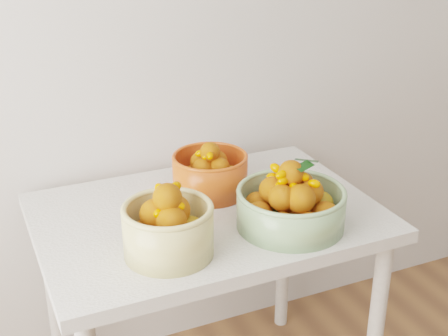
{
  "coord_description": "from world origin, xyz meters",
  "views": [
    {
      "loc": [
        -0.97,
        0.08,
        1.62
      ],
      "look_at": [
        -0.33,
        1.52,
        0.92
      ],
      "focal_mm": 50.0,
      "sensor_mm": 36.0,
      "label": 1
    }
  ],
  "objects_px": {
    "table": "(208,239)",
    "bowl_cream": "(168,228)",
    "bowl_orange": "(210,173)",
    "bowl_green": "(291,204)"
  },
  "relations": [
    {
      "from": "bowl_green",
      "to": "bowl_orange",
      "type": "height_order",
      "value": "bowl_green"
    },
    {
      "from": "table",
      "to": "bowl_cream",
      "type": "bearing_deg",
      "value": -135.86
    },
    {
      "from": "table",
      "to": "bowl_green",
      "type": "relative_size",
      "value": 2.51
    },
    {
      "from": "bowl_cream",
      "to": "bowl_green",
      "type": "height_order",
      "value": "bowl_cream"
    },
    {
      "from": "table",
      "to": "bowl_green",
      "type": "distance_m",
      "value": 0.3
    },
    {
      "from": "bowl_cream",
      "to": "bowl_green",
      "type": "distance_m",
      "value": 0.37
    },
    {
      "from": "bowl_cream",
      "to": "bowl_orange",
      "type": "xyz_separation_m",
      "value": [
        0.24,
        0.29,
        -0.01
      ]
    },
    {
      "from": "bowl_orange",
      "to": "table",
      "type": "bearing_deg",
      "value": -116.9
    },
    {
      "from": "bowl_cream",
      "to": "bowl_orange",
      "type": "relative_size",
      "value": 0.84
    },
    {
      "from": "bowl_green",
      "to": "table",
      "type": "bearing_deg",
      "value": 135.64
    }
  ]
}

